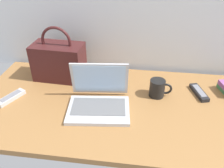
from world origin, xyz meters
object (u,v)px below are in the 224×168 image
at_px(remote_control_far, 11,97).
at_px(coffee_mug, 158,88).
at_px(handbag, 59,61).
at_px(laptop, 99,99).
at_px(remote_control_near, 199,92).

bearing_deg(remote_control_far, coffee_mug, 10.09).
distance_m(coffee_mug, handbag, 0.61).
bearing_deg(handbag, coffee_mug, -11.21).
bearing_deg(laptop, handbag, 138.90).
distance_m(remote_control_near, handbag, 0.83).
bearing_deg(remote_control_near, handbag, 175.04).
relative_size(laptop, handbag, 1.00).
bearing_deg(remote_control_far, laptop, 0.63).
bearing_deg(coffee_mug, laptop, -155.98).
height_order(remote_control_far, handbag, handbag).
xyz_separation_m(coffee_mug, handbag, (-0.59, 0.12, 0.07)).
distance_m(laptop, handbag, 0.39).
bearing_deg(remote_control_far, remote_control_near, 10.30).
xyz_separation_m(laptop, remote_control_near, (0.54, 0.18, -0.03)).
height_order(coffee_mug, handbag, handbag).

